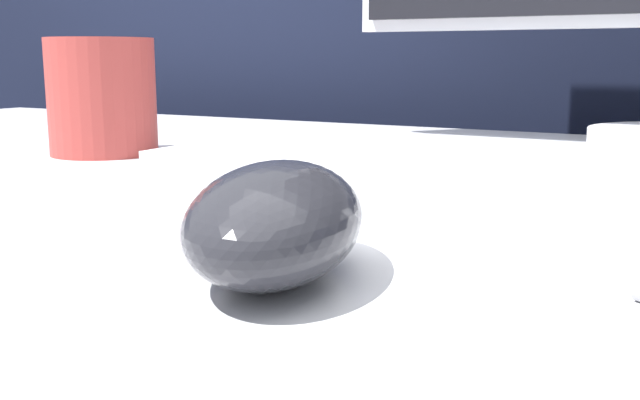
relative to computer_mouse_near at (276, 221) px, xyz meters
name	(u,v)px	position (x,y,z in m)	size (l,w,h in m)	color
partition_panel	(556,244)	(-0.04, 0.76, -0.18)	(5.00, 0.03, 1.09)	black
computer_mouse_near	(276,221)	(0.00, 0.00, 0.00)	(0.10, 0.13, 0.05)	#232328
keyboard	(426,181)	(-0.01, 0.18, -0.01)	(0.39, 0.12, 0.02)	silver
mug	(102,97)	(-0.34, 0.25, 0.03)	(0.09, 0.09, 0.10)	#A33833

